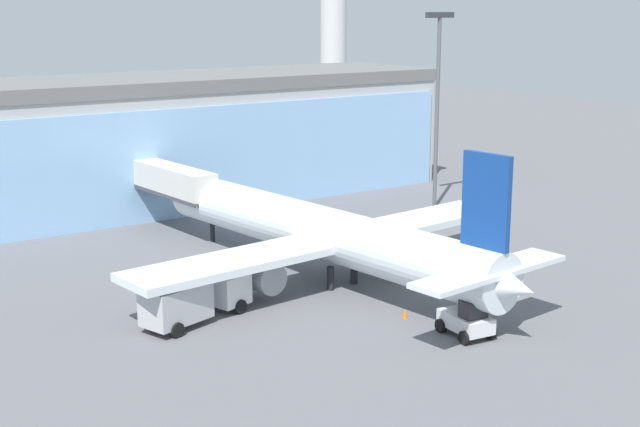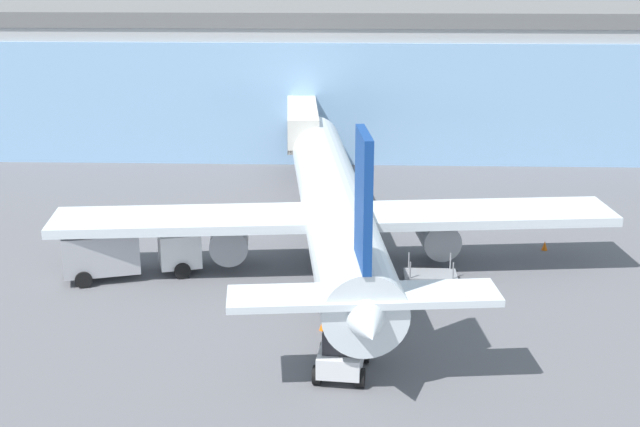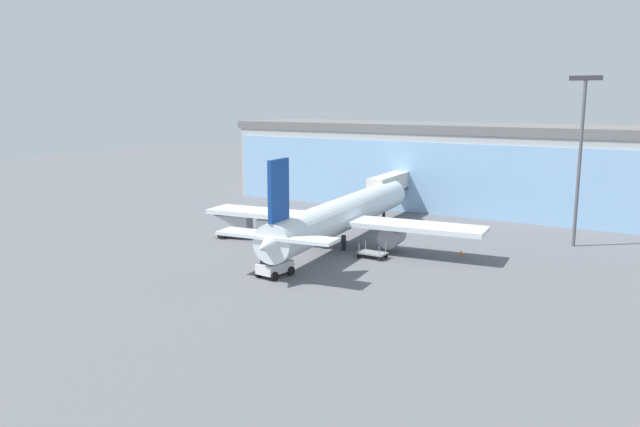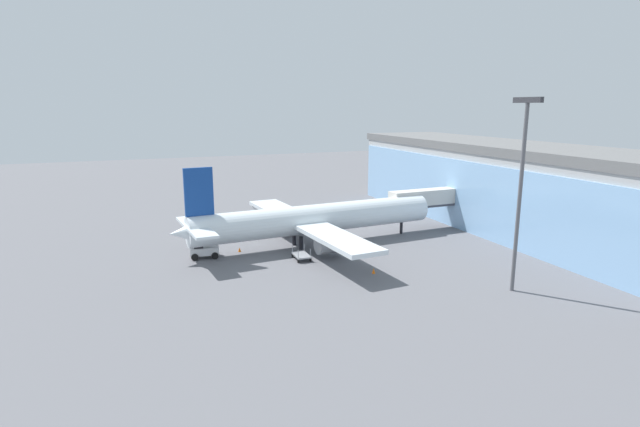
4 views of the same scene
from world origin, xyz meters
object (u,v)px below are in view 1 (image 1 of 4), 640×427
at_px(apron_light_mast, 438,93).
at_px(baggage_cart, 411,271).
at_px(jet_bridge, 162,179).
at_px(pushback_tug, 467,320).
at_px(safety_cone_wingtip, 435,242).
at_px(airplane, 324,234).
at_px(catering_truck, 193,299).
at_px(safety_cone_nose, 405,314).

bearing_deg(apron_light_mast, baggage_cart, -138.30).
relative_size(jet_bridge, apron_light_mast, 0.80).
bearing_deg(pushback_tug, jet_bridge, 11.95).
bearing_deg(safety_cone_wingtip, airplane, -170.97).
distance_m(catering_truck, safety_cone_nose, 12.76).
xyz_separation_m(baggage_cart, pushback_tug, (-5.05, -10.17, 0.47)).
bearing_deg(airplane, pushback_tug, 176.66).
bearing_deg(catering_truck, apron_light_mast, 8.27).
distance_m(airplane, baggage_cart, 6.69).
height_order(apron_light_mast, baggage_cart, apron_light_mast).
relative_size(jet_bridge, airplane, 0.40).
xyz_separation_m(pushback_tug, safety_cone_wingtip, (12.50, 15.46, -0.70)).
relative_size(baggage_cart, pushback_tug, 0.84).
distance_m(safety_cone_nose, safety_cone_wingtip, 17.26).
bearing_deg(airplane, jet_bridge, 2.25).
height_order(jet_bridge, safety_cone_nose, jet_bridge).
bearing_deg(baggage_cart, jet_bridge, 110.01).
distance_m(catering_truck, safety_cone_wingtip, 24.19).
height_order(apron_light_mast, safety_cone_nose, apron_light_mast).
bearing_deg(safety_cone_nose, pushback_tug, -80.39).
distance_m(apron_light_mast, catering_truck, 37.16).
xyz_separation_m(jet_bridge, safety_cone_nose, (1.31, -28.89, -4.00)).
relative_size(catering_truck, safety_cone_wingtip, 13.85).
bearing_deg(safety_cone_wingtip, jet_bridge, 129.25).
bearing_deg(jet_bridge, baggage_cart, -164.46).
bearing_deg(pushback_tug, airplane, 8.62).
bearing_deg(safety_cone_nose, baggage_cart, 44.89).
distance_m(pushback_tug, safety_cone_wingtip, 19.90).
xyz_separation_m(catering_truck, safety_cone_nose, (10.58, -7.03, -1.19)).
bearing_deg(safety_cone_nose, apron_light_mast, 42.55).
relative_size(airplane, catering_truck, 4.67).
bearing_deg(jet_bridge, catering_truck, 155.48).
bearing_deg(catering_truck, safety_cone_wingtip, -4.62).
xyz_separation_m(airplane, safety_cone_nose, (-0.70, -9.07, -3.04)).
bearing_deg(catering_truck, airplane, -3.97).
xyz_separation_m(airplane, safety_cone_wingtip, (12.55, 1.99, -3.04)).
xyz_separation_m(jet_bridge, airplane, (2.01, -19.81, -0.96)).
height_order(catering_truck, safety_cone_nose, catering_truck).
bearing_deg(apron_light_mast, pushback_tug, -131.02).
height_order(jet_bridge, pushback_tug, jet_bridge).
xyz_separation_m(airplane, pushback_tug, (0.05, -13.47, -2.34)).
height_order(catering_truck, safety_cone_wingtip, catering_truck).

